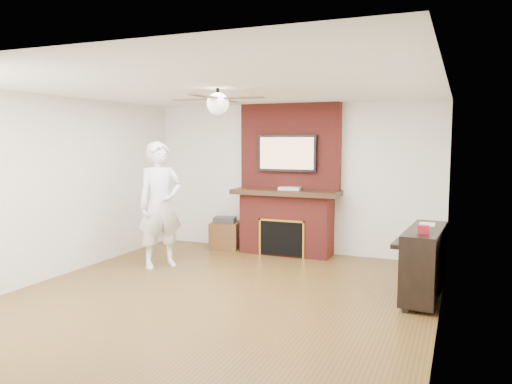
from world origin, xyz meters
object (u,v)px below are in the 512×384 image
at_px(fireplace, 288,194).
at_px(person, 160,205).
at_px(side_table, 225,234).
at_px(piano, 424,261).

distance_m(fireplace, person, 2.16).
height_order(fireplace, person, fireplace).
height_order(side_table, piano, piano).
relative_size(person, piano, 1.41).
bearing_deg(piano, person, -177.38).
xyz_separation_m(person, side_table, (0.32, 1.53, -0.68)).
xyz_separation_m(fireplace, side_table, (-1.14, -0.07, -0.74)).
bearing_deg(fireplace, person, -132.38).
xyz_separation_m(person, piano, (3.74, -0.07, -0.48)).
bearing_deg(person, fireplace, -5.82).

